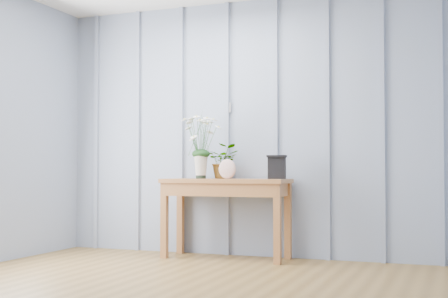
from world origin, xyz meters
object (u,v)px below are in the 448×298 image
at_px(felt_disc_vessel, 227,169).
at_px(carved_box, 277,167).
at_px(sideboard, 226,191).
at_px(daisy_vase, 201,139).

distance_m(felt_disc_vessel, carved_box, 0.46).
bearing_deg(sideboard, felt_disc_vessel, -61.83).
xyz_separation_m(sideboard, felt_disc_vessel, (0.05, -0.09, 0.21)).
relative_size(sideboard, carved_box, 5.48).
relative_size(daisy_vase, carved_box, 2.79).
distance_m(sideboard, carved_box, 0.55).
bearing_deg(carved_box, sideboard, 179.74).
bearing_deg(daisy_vase, sideboard, 6.18).
height_order(sideboard, felt_disc_vessel, felt_disc_vessel).
height_order(daisy_vase, carved_box, daisy_vase).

